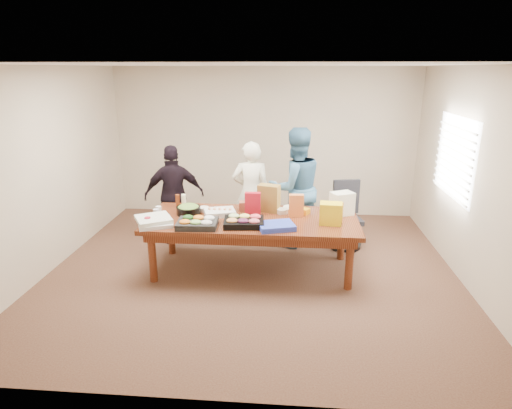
# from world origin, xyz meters

# --- Properties ---
(floor) EXTENTS (5.50, 5.00, 0.02)m
(floor) POSITION_xyz_m (0.00, 0.00, -0.01)
(floor) COLOR #47301E
(floor) RESTS_ON ground
(ceiling) EXTENTS (5.50, 5.00, 0.02)m
(ceiling) POSITION_xyz_m (0.00, 0.00, 2.71)
(ceiling) COLOR white
(ceiling) RESTS_ON wall_back
(wall_back) EXTENTS (5.50, 0.04, 2.70)m
(wall_back) POSITION_xyz_m (0.00, 2.50, 1.35)
(wall_back) COLOR beige
(wall_back) RESTS_ON floor
(wall_front) EXTENTS (5.50, 0.04, 2.70)m
(wall_front) POSITION_xyz_m (0.00, -2.50, 1.35)
(wall_front) COLOR beige
(wall_front) RESTS_ON floor
(wall_left) EXTENTS (0.04, 5.00, 2.70)m
(wall_left) POSITION_xyz_m (-2.75, 0.00, 1.35)
(wall_left) COLOR beige
(wall_left) RESTS_ON floor
(wall_right) EXTENTS (0.04, 5.00, 2.70)m
(wall_right) POSITION_xyz_m (2.75, 0.00, 1.35)
(wall_right) COLOR beige
(wall_right) RESTS_ON floor
(window_panel) EXTENTS (0.03, 1.40, 1.10)m
(window_panel) POSITION_xyz_m (2.72, 0.60, 1.50)
(window_panel) COLOR white
(window_panel) RESTS_ON wall_right
(window_blinds) EXTENTS (0.04, 1.36, 1.00)m
(window_blinds) POSITION_xyz_m (2.68, 0.60, 1.50)
(window_blinds) COLOR beige
(window_blinds) RESTS_ON wall_right
(conference_table) EXTENTS (2.80, 1.20, 0.75)m
(conference_table) POSITION_xyz_m (0.00, 0.00, 0.38)
(conference_table) COLOR #4C1C0F
(conference_table) RESTS_ON floor
(office_chair) EXTENTS (0.59, 0.59, 0.98)m
(office_chair) POSITION_xyz_m (1.36, 0.90, 0.49)
(office_chair) COLOR black
(office_chair) RESTS_ON floor
(person_center) EXTENTS (0.61, 0.42, 1.62)m
(person_center) POSITION_xyz_m (-0.11, 1.01, 0.81)
(person_center) COLOR white
(person_center) RESTS_ON floor
(person_right) EXTENTS (1.10, 0.99, 1.84)m
(person_right) POSITION_xyz_m (0.57, 0.95, 0.92)
(person_right) COLOR #3A688A
(person_right) RESTS_ON floor
(person_left) EXTENTS (0.98, 0.61, 1.56)m
(person_left) POSITION_xyz_m (-1.30, 0.90, 0.78)
(person_left) COLOR black
(person_left) RESTS_ON floor
(veggie_tray) EXTENTS (0.52, 0.42, 0.08)m
(veggie_tray) POSITION_xyz_m (-0.66, -0.37, 0.79)
(veggie_tray) COLOR black
(veggie_tray) RESTS_ON conference_table
(fruit_tray) EXTENTS (0.54, 0.44, 0.08)m
(fruit_tray) POSITION_xyz_m (-0.08, -0.27, 0.79)
(fruit_tray) COLOR black
(fruit_tray) RESTS_ON conference_table
(sheet_cake) EXTENTS (0.48, 0.41, 0.07)m
(sheet_cake) POSITION_xyz_m (-0.45, 0.10, 0.79)
(sheet_cake) COLOR silver
(sheet_cake) RESTS_ON conference_table
(salad_bowl) EXTENTS (0.41, 0.41, 0.11)m
(salad_bowl) POSITION_xyz_m (-0.89, 0.10, 0.80)
(salad_bowl) COLOR black
(salad_bowl) RESTS_ON conference_table
(chip_bag_blue) EXTENTS (0.51, 0.44, 0.07)m
(chip_bag_blue) POSITION_xyz_m (0.33, -0.36, 0.78)
(chip_bag_blue) COLOR blue
(chip_bag_blue) RESTS_ON conference_table
(chip_bag_red) EXTENTS (0.21, 0.09, 0.31)m
(chip_bag_red) POSITION_xyz_m (-0.01, 0.16, 0.90)
(chip_bag_red) COLOR #B21222
(chip_bag_red) RESTS_ON conference_table
(chip_bag_yellow) EXTENTS (0.19, 0.11, 0.27)m
(chip_bag_yellow) POSITION_xyz_m (1.08, -0.06, 0.88)
(chip_bag_yellow) COLOR yellow
(chip_bag_yellow) RESTS_ON conference_table
(chip_bag_orange) EXTENTS (0.20, 0.10, 0.31)m
(chip_bag_orange) POSITION_xyz_m (0.58, 0.12, 0.90)
(chip_bag_orange) COLOR orange
(chip_bag_orange) RESTS_ON conference_table
(mayo_jar) EXTENTS (0.10, 0.10, 0.13)m
(mayo_jar) POSITION_xyz_m (0.18, 0.44, 0.81)
(mayo_jar) COLOR white
(mayo_jar) RESTS_ON conference_table
(mustard_bottle) EXTENTS (0.08, 0.08, 0.19)m
(mustard_bottle) POSITION_xyz_m (0.00, 0.43, 0.85)
(mustard_bottle) COLOR #F6CF00
(mustard_bottle) RESTS_ON conference_table
(dressing_bottle) EXTENTS (0.07, 0.07, 0.18)m
(dressing_bottle) POSITION_xyz_m (-1.11, 0.40, 0.84)
(dressing_bottle) COLOR maroon
(dressing_bottle) RESTS_ON conference_table
(ranch_bottle) EXTENTS (0.07, 0.07, 0.19)m
(ranch_bottle) POSITION_xyz_m (-1.02, 0.40, 0.85)
(ranch_bottle) COLOR #F6F7C2
(ranch_bottle) RESTS_ON conference_table
(banana_bunch) EXTENTS (0.26, 0.22, 0.07)m
(banana_bunch) POSITION_xyz_m (0.65, 0.27, 0.79)
(banana_bunch) COLOR orange
(banana_bunch) RESTS_ON conference_table
(bread_loaf) EXTENTS (0.33, 0.17, 0.13)m
(bread_loaf) POSITION_xyz_m (-0.05, 0.33, 0.81)
(bread_loaf) COLOR brown
(bread_loaf) RESTS_ON conference_table
(kraft_bag) EXTENTS (0.32, 0.24, 0.38)m
(kraft_bag) POSITION_xyz_m (0.20, 0.31, 0.94)
(kraft_bag) COLOR olive
(kraft_bag) RESTS_ON conference_table
(red_cup) EXTENTS (0.10, 0.10, 0.11)m
(red_cup) POSITION_xyz_m (-1.30, -0.38, 0.80)
(red_cup) COLOR #A61628
(red_cup) RESTS_ON conference_table
(clear_cup_a) EXTENTS (0.08, 0.08, 0.10)m
(clear_cup_a) POSITION_xyz_m (-1.30, -0.03, 0.80)
(clear_cup_a) COLOR silver
(clear_cup_a) RESTS_ON conference_table
(clear_cup_b) EXTENTS (0.08, 0.08, 0.10)m
(clear_cup_b) POSITION_xyz_m (-1.30, 0.09, 0.80)
(clear_cup_b) COLOR white
(clear_cup_b) RESTS_ON conference_table
(pizza_box_lower) EXTENTS (0.54, 0.54, 0.05)m
(pizza_box_lower) POSITION_xyz_m (-1.21, -0.35, 0.77)
(pizza_box_lower) COLOR silver
(pizza_box_lower) RESTS_ON conference_table
(pizza_box_upper) EXTENTS (0.57, 0.57, 0.05)m
(pizza_box_upper) POSITION_xyz_m (-1.24, -0.34, 0.82)
(pizza_box_upper) COLOR silver
(pizza_box_upper) RESTS_ON pizza_box_lower
(plate_a) EXTENTS (0.32, 0.32, 0.02)m
(plate_a) POSITION_xyz_m (1.12, 0.40, 0.76)
(plate_a) COLOR white
(plate_a) RESTS_ON conference_table
(plate_b) EXTENTS (0.26, 0.26, 0.01)m
(plate_b) POSITION_xyz_m (0.52, 0.49, 0.76)
(plate_b) COLOR white
(plate_b) RESTS_ON conference_table
(dip_bowl_a) EXTENTS (0.18, 0.18, 0.06)m
(dip_bowl_a) POSITION_xyz_m (0.39, 0.24, 0.78)
(dip_bowl_a) COLOR beige
(dip_bowl_a) RESTS_ON conference_table
(dip_bowl_b) EXTENTS (0.15, 0.15, 0.06)m
(dip_bowl_b) POSITION_xyz_m (-0.71, 0.25, 0.78)
(dip_bowl_b) COLOR silver
(dip_bowl_b) RESTS_ON conference_table
(grocery_bag_white) EXTENTS (0.35, 0.32, 0.31)m
(grocery_bag_white) POSITION_xyz_m (1.20, 0.26, 0.91)
(grocery_bag_white) COLOR white
(grocery_bag_white) RESTS_ON conference_table
(grocery_bag_yellow) EXTENTS (0.30, 0.22, 0.28)m
(grocery_bag_yellow) POSITION_xyz_m (1.02, -0.13, 0.89)
(grocery_bag_yellow) COLOR yellow
(grocery_bag_yellow) RESTS_ON conference_table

